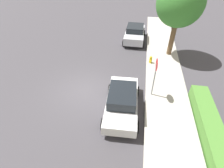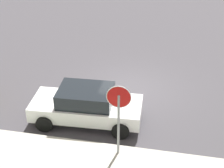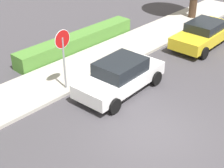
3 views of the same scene
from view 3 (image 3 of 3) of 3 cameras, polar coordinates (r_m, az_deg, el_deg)
ground_plane at (r=12.48m, az=6.55°, el=-7.87°), size 60.00×60.00×0.00m
sidewalk_curb at (r=15.65m, az=-9.36°, el=0.70°), size 32.00×2.69×0.14m
stop_sign at (r=14.02m, az=-8.12°, el=5.63°), size 0.79×0.08×2.77m
parked_car_white at (r=14.38m, az=1.40°, el=1.37°), size 4.28×2.11×1.44m
parked_car_yellow at (r=19.51m, az=15.10°, el=8.15°), size 4.63×2.07×1.36m
front_yard_hedge at (r=18.55m, az=-5.73°, el=6.98°), size 7.53×0.96×0.84m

